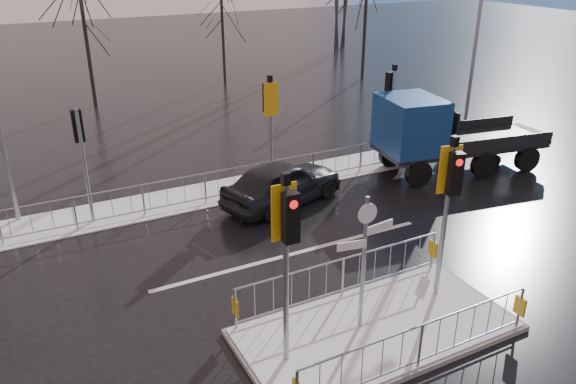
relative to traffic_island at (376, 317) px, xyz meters
name	(u,v)px	position (x,y,z in m)	size (l,w,h in m)	color
ground	(376,332)	(0.01, -0.01, -0.39)	(120.00, 120.00, 0.00)	black
snow_verge	(228,190)	(0.01, 8.59, -0.37)	(30.00, 2.00, 0.04)	silver
lane_markings	(385,341)	(0.01, -0.34, -0.39)	(8.00, 11.38, 0.01)	silver
traffic_island	(376,317)	(0.00, 0.00, 0.00)	(6.00, 3.04, 4.15)	slate
far_kerb_fixtures	(241,166)	(0.31, 8.08, 0.63)	(18.00, 0.65, 3.83)	gray
car_far_lane	(283,183)	(1.23, 6.84, 0.33)	(1.71, 4.25, 1.45)	black
flatbed_truck	(431,133)	(7.15, 6.75, 1.15)	(6.52, 3.23, 2.89)	black
tree_far_a	(82,9)	(-1.99, 21.99, 4.43)	(3.75, 3.75, 7.08)	black
tree_far_b	(222,11)	(6.01, 23.99, 3.79)	(3.25, 3.25, 6.14)	black
street_lamp_right	(478,38)	(10.58, 8.49, 4.00)	(1.25, 0.18, 8.00)	gray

